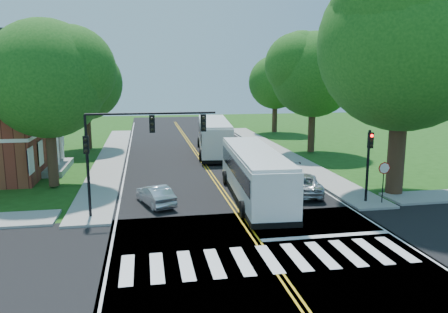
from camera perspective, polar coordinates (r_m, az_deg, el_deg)
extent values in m
plane|color=#1C4611|center=(19.82, 5.54, -12.61)|extent=(140.00, 140.00, 0.00)
cube|color=black|center=(36.70, -2.15, -1.70)|extent=(14.00, 96.00, 0.01)
cube|color=black|center=(19.82, 5.54, -12.60)|extent=(60.00, 12.00, 0.01)
cube|color=gold|center=(40.58, -2.97, -0.51)|extent=(0.36, 70.00, 0.01)
cube|color=silver|center=(40.29, -12.60, -0.83)|extent=(0.12, 70.00, 0.01)
cube|color=silver|center=(41.98, 6.28, -0.19)|extent=(0.12, 70.00, 0.01)
cube|color=silver|center=(19.38, 5.96, -13.13)|extent=(12.60, 3.00, 0.01)
cube|color=silver|center=(22.34, 13.20, -10.08)|extent=(6.60, 0.40, 0.01)
cube|color=gray|center=(43.31, -14.44, -0.05)|extent=(2.60, 40.00, 0.15)
cube|color=gray|center=(45.23, 7.01, 0.65)|extent=(2.60, 40.00, 0.15)
cylinder|color=#382516|center=(30.52, 21.63, 1.07)|extent=(1.10, 1.10, 6.00)
sphere|color=#306E20|center=(30.23, 22.48, 13.33)|extent=(10.80, 10.80, 10.80)
cylinder|color=#382516|center=(32.57, -21.56, 0.55)|extent=(0.70, 0.70, 4.80)
sphere|color=#306E20|center=(32.15, -22.17, 9.37)|extent=(8.00, 8.00, 8.00)
cylinder|color=#382516|center=(48.18, -17.38, 3.58)|extent=(0.70, 0.70, 4.40)
sphere|color=#306E20|center=(47.87, -17.69, 9.14)|extent=(7.60, 7.60, 7.60)
cylinder|color=#382516|center=(45.00, 11.37, 3.78)|extent=(0.70, 0.70, 5.00)
sphere|color=#306E20|center=(44.71, 11.61, 10.45)|extent=(8.40, 8.40, 8.40)
cylinder|color=#382516|center=(60.39, 6.64, 5.30)|extent=(0.70, 0.70, 4.40)
sphere|color=#306E20|center=(60.15, 6.73, 9.61)|extent=(7.20, 7.20, 7.20)
cube|color=silver|center=(38.36, -21.38, 4.76)|extent=(1.40, 6.00, 0.45)
cube|color=gray|center=(38.94, -20.97, -1.32)|extent=(1.80, 6.00, 0.50)
cylinder|color=silver|center=(36.49, -21.78, 0.83)|extent=(0.50, 0.50, 4.20)
cylinder|color=silver|center=(38.63, -21.15, 1.37)|extent=(0.50, 0.50, 4.20)
cylinder|color=silver|center=(40.77, -20.59, 1.85)|extent=(0.50, 0.50, 4.20)
cylinder|color=black|center=(24.78, -17.31, -2.36)|extent=(0.16, 0.16, 4.60)
cube|color=black|center=(24.33, -17.57, 1.47)|extent=(0.30, 0.22, 0.95)
sphere|color=black|center=(24.15, -17.65, 2.12)|extent=(0.18, 0.18, 0.18)
cylinder|color=black|center=(24.09, -9.42, 5.57)|extent=(7.00, 0.12, 0.12)
cube|color=black|center=(24.00, -9.38, 4.23)|extent=(0.30, 0.22, 0.95)
cube|color=black|center=(24.21, -2.72, 4.41)|extent=(0.30, 0.22, 0.95)
cylinder|color=black|center=(27.98, 18.25, -1.19)|extent=(0.16, 0.16, 4.40)
cube|color=black|center=(27.58, 18.59, 2.01)|extent=(0.30, 0.22, 0.95)
sphere|color=#FF0A05|center=(27.42, 18.77, 2.58)|extent=(0.18, 0.18, 0.18)
cylinder|color=black|center=(28.18, 20.04, -3.51)|extent=(0.06, 0.06, 2.20)
cylinder|color=#A50A07|center=(27.93, 20.21, -1.43)|extent=(0.76, 0.04, 0.76)
cube|color=silver|center=(27.70, 4.00, -2.38)|extent=(3.32, 12.23, 2.82)
cube|color=black|center=(27.59, 4.02, -1.34)|extent=(3.34, 11.38, 0.97)
cube|color=black|center=(33.52, 2.03, 0.53)|extent=(2.51, 0.25, 1.64)
cube|color=orange|center=(33.37, 2.04, 2.09)|extent=(1.75, 0.20, 0.33)
cube|color=black|center=(28.01, 3.97, -4.87)|extent=(3.38, 12.33, 0.31)
cube|color=silver|center=(27.41, 4.04, 0.61)|extent=(3.25, 11.86, 0.23)
cylinder|color=black|center=(32.02, 4.96, -2.63)|extent=(0.39, 1.00, 0.98)
cylinder|color=black|center=(31.59, 0.22, -2.78)|extent=(0.39, 1.00, 0.98)
cylinder|color=black|center=(24.82, 8.65, -6.63)|extent=(0.39, 1.00, 0.98)
cylinder|color=black|center=(24.25, 2.53, -6.93)|extent=(0.39, 1.00, 0.98)
cube|color=silver|center=(44.00, -1.33, 2.59)|extent=(4.09, 13.06, 2.99)
cube|color=black|center=(43.93, -1.33, 3.29)|extent=(4.07, 12.17, 1.03)
cube|color=black|center=(50.36, -1.73, 4.03)|extent=(2.66, 0.38, 1.74)
cube|color=orange|center=(50.26, -1.74, 5.14)|extent=(1.85, 0.29, 0.35)
cube|color=black|center=(44.20, -1.32, 0.88)|extent=(4.15, 13.16, 0.33)
cube|color=silver|center=(43.81, -1.34, 4.60)|extent=(4.00, 12.67, 0.24)
cylinder|color=black|center=(48.45, 0.08, 1.93)|extent=(0.45, 1.08, 1.04)
cylinder|color=black|center=(48.31, -3.27, 1.89)|extent=(0.45, 1.08, 1.04)
cylinder|color=black|center=(40.43, 0.99, 0.21)|extent=(0.45, 1.08, 1.04)
cylinder|color=black|center=(40.26, -3.03, 0.15)|extent=(0.45, 1.08, 1.04)
imported|color=silver|center=(26.87, -8.92, -5.02)|extent=(2.42, 3.97, 1.24)
imported|color=silver|center=(29.52, 10.09, -3.48)|extent=(3.41, 5.45, 1.41)
imported|color=black|center=(35.78, 7.26, -1.12)|extent=(2.56, 4.35, 1.18)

